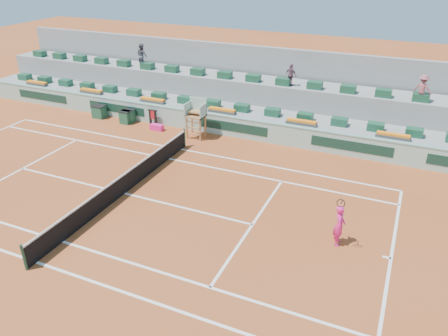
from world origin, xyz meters
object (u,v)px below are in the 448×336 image
(player_bag, at_px, (157,127))
(drink_cooler_a, at_px, (129,116))
(umpire_chair, at_px, (196,113))
(tennis_player, at_px, (339,225))

(player_bag, xyz_separation_m, drink_cooler_a, (-2.45, 0.49, 0.24))
(umpire_chair, relative_size, tennis_player, 1.05)
(tennis_player, bearing_deg, umpire_chair, 143.22)
(player_bag, xyz_separation_m, tennis_player, (12.69, -7.35, 0.67))
(umpire_chair, height_order, drink_cooler_a, umpire_chair)
(drink_cooler_a, height_order, tennis_player, tennis_player)
(player_bag, relative_size, drink_cooler_a, 0.99)
(player_bag, bearing_deg, tennis_player, -30.08)
(umpire_chair, height_order, tennis_player, umpire_chair)
(drink_cooler_a, bearing_deg, player_bag, -11.28)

